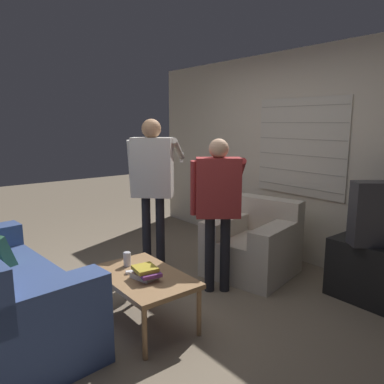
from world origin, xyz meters
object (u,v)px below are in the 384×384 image
coffee_table (144,280)px  book_stack (146,272)px  person_right_standing (218,197)px  armchair_beige (254,245)px  person_left_standing (153,176)px  spare_remote (133,272)px  soda_can (127,259)px

coffee_table → book_stack: 0.13m
person_right_standing → book_stack: (0.18, -0.95, -0.48)m
armchair_beige → person_left_standing: size_ratio=0.60×
coffee_table → person_right_standing: size_ratio=0.60×
person_left_standing → person_right_standing: 0.88m
person_left_standing → book_stack: 1.40m
spare_remote → person_right_standing: bearing=108.7°
person_left_standing → soda_can: bearing=-90.9°
coffee_table → person_left_standing: size_ratio=0.53×
book_stack → spare_remote: book_stack is taller
book_stack → coffee_table: bearing=161.7°
coffee_table → soda_can: bearing=-177.8°
book_stack → spare_remote: (-0.16, -0.02, -0.04)m
coffee_table → person_right_standing: person_right_standing is taller
coffee_table → person_left_standing: bearing=143.4°
book_stack → soda_can: soda_can is taller
soda_can → coffee_table: bearing=2.2°
spare_remote → coffee_table: bearing=48.0°
coffee_table → spare_remote: spare_remote is taller
book_stack → person_left_standing: bearing=144.6°
coffee_table → book_stack: (0.08, -0.02, 0.10)m
armchair_beige → coffee_table: bearing=83.9°
coffee_table → book_stack: book_stack is taller
book_stack → armchair_beige: bearing=99.7°
person_right_standing → spare_remote: size_ratio=11.36×
armchair_beige → coffee_table: (0.20, -1.56, 0.07)m
coffee_table → person_left_standing: person_left_standing is taller
person_left_standing → soda_can: 1.16m
armchair_beige → person_left_standing: bearing=35.5°
coffee_table → soda_can: (-0.26, -0.01, 0.11)m
book_stack → spare_remote: bearing=-171.4°
person_left_standing → person_right_standing: person_left_standing is taller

